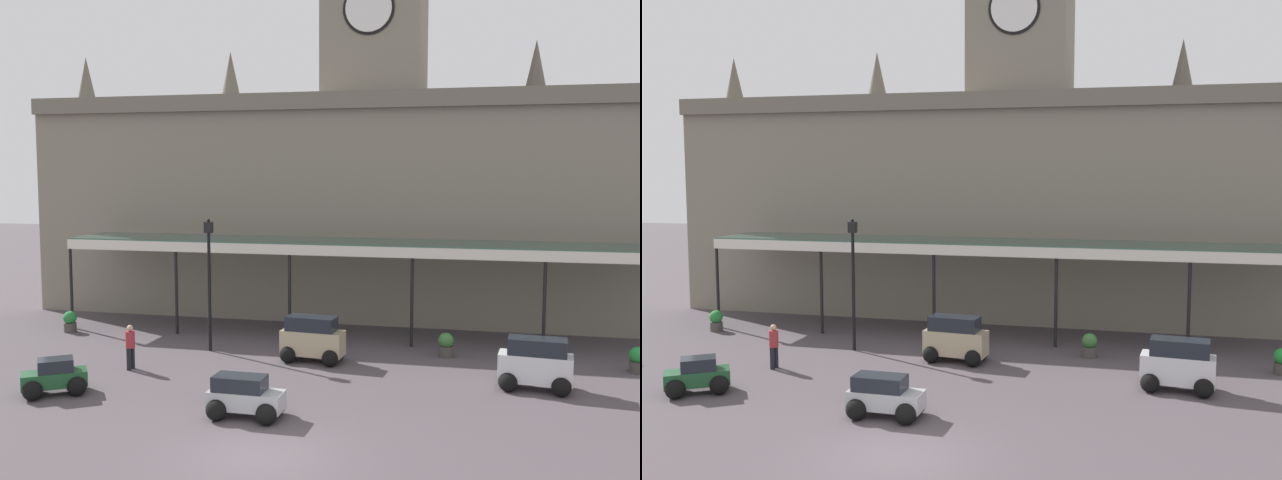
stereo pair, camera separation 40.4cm
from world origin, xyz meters
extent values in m
plane|color=#4E464B|center=(0.00, 0.00, 0.00)|extent=(140.00, 140.00, 0.00)
cube|color=gray|center=(0.00, 19.47, 5.51)|extent=(34.59, 6.69, 11.03)
cube|color=#6C6558|center=(0.00, 15.98, 10.63)|extent=(34.59, 0.30, 0.80)
cube|color=gray|center=(0.00, 19.47, 14.19)|extent=(4.80, 4.80, 6.32)
cylinder|color=white|center=(0.00, 17.01, 14.95)|extent=(2.20, 0.12, 2.20)
cylinder|color=black|center=(0.00, 17.05, 14.95)|extent=(2.46, 0.06, 2.46)
cone|color=#5F594E|center=(-16.29, 19.47, 12.33)|extent=(1.10, 1.10, 2.60)
cone|color=#5F594E|center=(-7.78, 19.47, 12.33)|extent=(1.10, 1.10, 2.60)
cone|color=#5F594E|center=(7.78, 19.47, 12.33)|extent=(1.10, 1.10, 2.60)
cube|color=#38564C|center=(0.00, 13.93, 4.18)|extent=(26.42, 3.20, 0.16)
cube|color=silver|center=(0.00, 12.33, 3.98)|extent=(26.42, 0.12, 0.44)
cylinder|color=black|center=(-13.21, 12.48, 2.05)|extent=(0.14, 0.14, 4.10)
cylinder|color=black|center=(-7.93, 12.48, 2.05)|extent=(0.14, 0.14, 4.10)
cylinder|color=black|center=(-2.64, 12.48, 2.05)|extent=(0.14, 0.14, 4.10)
cylinder|color=black|center=(2.64, 12.48, 2.05)|extent=(0.14, 0.14, 4.10)
cylinder|color=black|center=(7.93, 12.48, 2.05)|extent=(0.14, 0.14, 4.10)
cube|color=#1E512D|center=(-8.17, 3.42, 0.52)|extent=(2.19, 1.88, 0.50)
cube|color=#1E232B|center=(-8.13, 3.45, 0.98)|extent=(1.36, 1.28, 0.42)
sphere|color=black|center=(-8.48, 2.68, 0.32)|extent=(0.64, 0.64, 0.64)
sphere|color=black|center=(-8.98, 3.41, 0.32)|extent=(0.64, 0.64, 0.64)
sphere|color=black|center=(-7.37, 3.44, 0.32)|extent=(0.64, 0.64, 0.64)
sphere|color=black|center=(-7.86, 4.17, 0.32)|extent=(0.64, 0.64, 0.64)
cube|color=tan|center=(-0.83, 9.26, 0.74)|extent=(2.48, 1.16, 0.95)
cube|color=#1E232B|center=(-0.88, 9.27, 1.50)|extent=(1.97, 1.07, 0.55)
sphere|color=black|center=(0.06, 9.66, 0.32)|extent=(0.64, 0.64, 0.64)
sphere|color=black|center=(-0.03, 8.71, 0.32)|extent=(0.64, 0.64, 0.64)
sphere|color=black|center=(-1.63, 9.81, 0.32)|extent=(0.64, 0.64, 0.64)
sphere|color=black|center=(-1.72, 8.87, 0.32)|extent=(0.64, 0.64, 0.64)
cube|color=silver|center=(7.29, 7.49, 0.74)|extent=(2.48, 1.19, 0.95)
cube|color=#1E232B|center=(7.34, 7.48, 1.50)|extent=(1.98, 1.09, 0.55)
sphere|color=black|center=(6.39, 7.10, 0.32)|extent=(0.64, 0.64, 0.64)
sphere|color=black|center=(6.49, 8.04, 0.32)|extent=(0.64, 0.64, 0.64)
sphere|color=black|center=(8.09, 6.93, 0.32)|extent=(0.64, 0.64, 0.64)
sphere|color=black|center=(8.18, 7.87, 0.32)|extent=(0.64, 0.64, 0.64)
cube|color=#B2B5BA|center=(-1.28, 2.72, 0.54)|extent=(2.26, 0.93, 0.55)
cube|color=#1E232B|center=(-1.48, 2.73, 1.05)|extent=(1.56, 0.85, 0.45)
sphere|color=black|center=(-0.50, 3.16, 0.32)|extent=(0.64, 0.64, 0.64)
sphere|color=black|center=(-0.51, 2.26, 0.32)|extent=(0.64, 0.64, 0.64)
sphere|color=black|center=(-2.05, 3.18, 0.32)|extent=(0.64, 0.64, 0.64)
sphere|color=black|center=(-2.06, 2.28, 0.32)|extent=(0.64, 0.64, 0.64)
cylinder|color=black|center=(-7.17, 6.58, 0.41)|extent=(0.17, 0.17, 0.82)
cylinder|color=black|center=(-7.14, 6.80, 0.41)|extent=(0.17, 0.17, 0.82)
cylinder|color=#A52D33|center=(-7.16, 6.69, 1.13)|extent=(0.34, 0.34, 0.62)
sphere|color=tan|center=(-7.16, 6.69, 1.55)|extent=(0.23, 0.23, 0.23)
cylinder|color=black|center=(-5.31, 9.93, 2.43)|extent=(0.13, 0.13, 4.85)
cube|color=black|center=(-5.31, 9.93, 5.07)|extent=(0.30, 0.30, 0.44)
sphere|color=black|center=(-5.31, 9.93, 5.35)|extent=(0.14, 0.14, 0.14)
cylinder|color=#47423D|center=(-12.85, 11.71, 0.21)|extent=(0.56, 0.56, 0.42)
sphere|color=#257D37|center=(-12.85, 11.71, 0.66)|extent=(0.60, 0.60, 0.60)
cylinder|color=#47423D|center=(4.14, 11.17, 0.21)|extent=(0.56, 0.56, 0.42)
sphere|color=#3A6F36|center=(4.14, 11.17, 0.66)|extent=(0.60, 0.60, 0.60)
cylinder|color=#47423D|center=(11.07, 10.45, 0.21)|extent=(0.56, 0.56, 0.42)
sphere|color=#228934|center=(11.07, 10.45, 0.66)|extent=(0.60, 0.60, 0.60)
camera|label=1|loc=(5.53, -16.89, 7.34)|focal=40.00mm
camera|label=2|loc=(5.92, -16.80, 7.34)|focal=40.00mm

